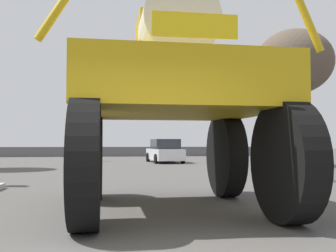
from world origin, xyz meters
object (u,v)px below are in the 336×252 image
(oversize_sprayer, at_px, (173,101))
(traffic_signal_near_right, at_px, (263,100))
(bare_tree_right, at_px, (294,63))
(traffic_signal_far_left, at_px, (72,119))
(sedan_ahead, at_px, (165,152))

(oversize_sprayer, xyz_separation_m, traffic_signal_near_right, (3.88, 5.01, 0.63))
(oversize_sprayer, relative_size, bare_tree_right, 0.69)
(traffic_signal_far_left, bearing_deg, traffic_signal_near_right, -63.11)
(sedan_ahead, distance_m, bare_tree_right, 9.65)
(traffic_signal_far_left, bearing_deg, sedan_ahead, -23.90)
(sedan_ahead, xyz_separation_m, traffic_signal_far_left, (-6.17, 2.73, 2.26))
(sedan_ahead, bearing_deg, traffic_signal_far_left, 60.94)
(oversize_sprayer, distance_m, bare_tree_right, 15.36)
(sedan_ahead, distance_m, traffic_signal_near_right, 12.79)
(traffic_signal_near_right, bearing_deg, sedan_ahead, 97.16)
(traffic_signal_far_left, bearing_deg, bare_tree_right, -32.90)
(sedan_ahead, relative_size, traffic_signal_near_right, 1.14)
(sedan_ahead, xyz_separation_m, traffic_signal_near_right, (1.57, -12.53, 2.01))
(sedan_ahead, xyz_separation_m, bare_tree_right, (6.35, -5.36, 4.92))
(traffic_signal_near_right, height_order, traffic_signal_far_left, traffic_signal_far_left)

